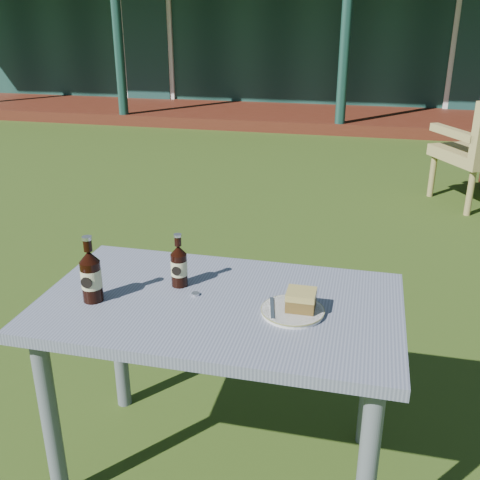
% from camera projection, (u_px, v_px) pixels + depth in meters
% --- Properties ---
extents(ground, '(80.00, 80.00, 0.00)m').
position_uv_depth(ground, '(286.00, 284.00, 3.59)').
color(ground, '#334916').
extents(pavilion, '(15.80, 8.30, 3.45)m').
position_uv_depth(pavilion, '(360.00, 12.00, 11.44)').
color(pavilion, '#153930').
rests_on(pavilion, ground).
extents(cafe_table, '(1.20, 0.70, 0.72)m').
position_uv_depth(cafe_table, '(220.00, 327.00, 1.91)').
color(cafe_table, slate).
rests_on(cafe_table, ground).
extents(plate, '(0.20, 0.20, 0.01)m').
position_uv_depth(plate, '(293.00, 311.00, 1.79)').
color(plate, silver).
rests_on(plate, cafe_table).
extents(cake_slice, '(0.09, 0.09, 0.06)m').
position_uv_depth(cake_slice, '(301.00, 300.00, 1.78)').
color(cake_slice, brown).
rests_on(cake_slice, plate).
extents(fork, '(0.04, 0.14, 0.00)m').
position_uv_depth(fork, '(272.00, 308.00, 1.79)').
color(fork, silver).
rests_on(fork, plate).
extents(cola_bottle_near, '(0.06, 0.06, 0.19)m').
position_uv_depth(cola_bottle_near, '(179.00, 265.00, 1.95)').
color(cola_bottle_near, black).
rests_on(cola_bottle_near, cafe_table).
extents(cola_bottle_far, '(0.07, 0.07, 0.23)m').
position_uv_depth(cola_bottle_far, '(91.00, 275.00, 1.84)').
color(cola_bottle_far, black).
rests_on(cola_bottle_far, cafe_table).
extents(bottle_cap, '(0.03, 0.03, 0.01)m').
position_uv_depth(bottle_cap, '(195.00, 294.00, 1.91)').
color(bottle_cap, silver).
rests_on(bottle_cap, cafe_table).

